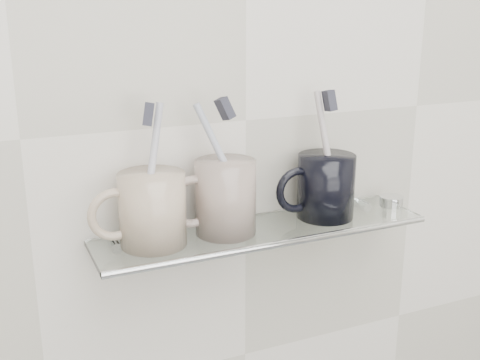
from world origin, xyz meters
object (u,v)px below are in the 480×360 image
shelf_glass (263,230)px  mug_left (153,209)px  mug_center (226,197)px  mug_right (326,186)px

shelf_glass → mug_left: 0.17m
mug_left → mug_center: 0.11m
shelf_glass → mug_center: mug_center is taller
mug_center → mug_right: bearing=15.1°
mug_center → mug_left: bearing=-164.9°
shelf_glass → mug_center: size_ratio=4.65×
mug_left → mug_right: bearing=-9.6°
shelf_glass → mug_right: (0.11, 0.00, 0.05)m
mug_left → mug_center: size_ratio=0.95×
shelf_glass → mug_left: (-0.16, 0.00, 0.05)m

